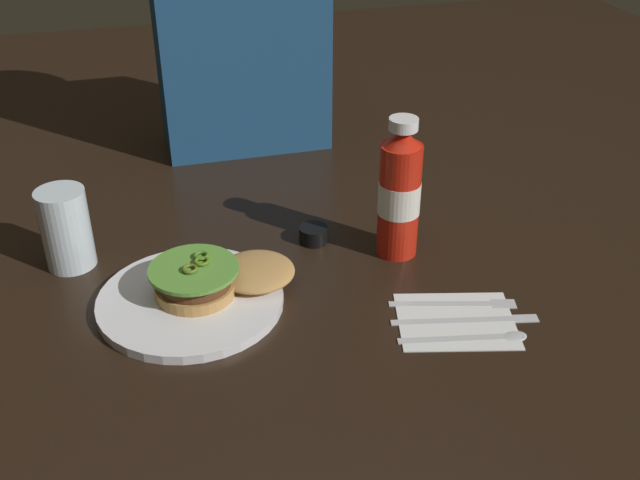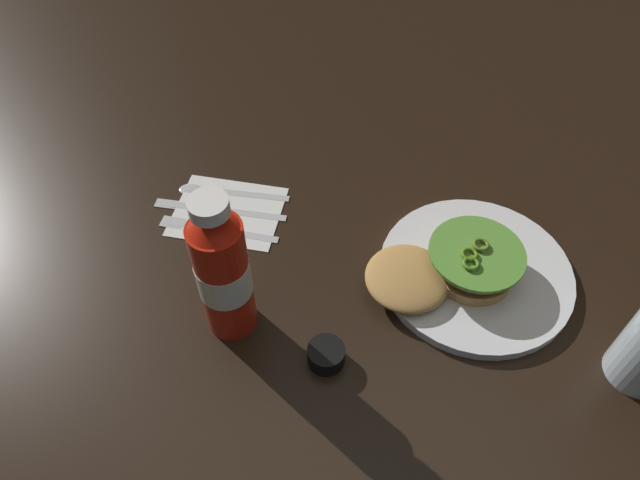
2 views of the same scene
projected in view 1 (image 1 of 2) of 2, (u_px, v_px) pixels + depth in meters
The scene contains 11 objects.
ground_plane at pixel (247, 291), 1.15m from camera, with size 3.00×3.00×0.00m, color black.
dinner_plate at pixel (191, 300), 1.12m from camera, with size 0.27×0.27×0.01m, color white.
burger_sandwich at pixel (218, 277), 1.12m from camera, with size 0.22×0.14×0.05m.
ketchup_bottle at pixel (399, 193), 1.19m from camera, with size 0.07×0.07×0.23m.
water_glass at pixel (66, 229), 1.18m from camera, with size 0.08×0.08×0.13m, color silver.
condiment_cup at pixel (314, 234), 1.27m from camera, with size 0.05×0.05×0.03m, color black.
napkin at pixel (456, 320), 1.09m from camera, with size 0.17×0.13×0.00m, color white.
spoon_utensil at pixel (482, 336), 1.05m from camera, with size 0.18×0.05×0.00m.
butter_knife at pixel (475, 318), 1.09m from camera, with size 0.21×0.06×0.00m.
fork_utensil at pixel (464, 302), 1.12m from camera, with size 0.18×0.07×0.00m.
diner_person at pixel (240, 18), 1.49m from camera, with size 0.33×0.18×0.58m.
Camera 1 is at (-0.14, -0.94, 0.67)m, focal length 42.93 mm.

